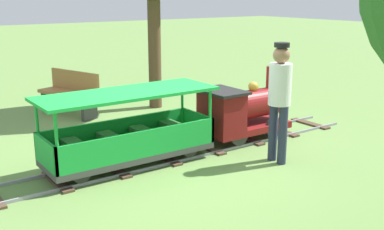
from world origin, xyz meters
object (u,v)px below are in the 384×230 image
at_px(passenger_car, 129,136).
at_px(conductor_person, 280,93).
at_px(park_bench, 70,93).
at_px(locomotive, 241,111).

relative_size(passenger_car, conductor_person, 1.45).
bearing_deg(park_bench, locomotive, 26.73).
bearing_deg(passenger_car, locomotive, 90.00).
distance_m(passenger_car, conductor_person, 2.06).
distance_m(locomotive, passenger_car, 1.93).
xyz_separation_m(passenger_car, park_bench, (-3.07, 0.38, -0.01)).
relative_size(locomotive, park_bench, 1.06).
relative_size(conductor_person, park_bench, 1.19).
height_order(passenger_car, park_bench, passenger_car).
bearing_deg(park_bench, conductor_person, 18.16).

